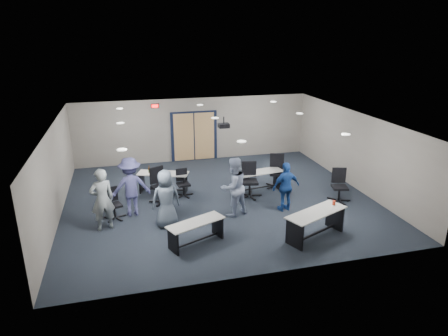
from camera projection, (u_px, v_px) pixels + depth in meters
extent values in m
plane|color=black|center=(219.00, 199.00, 13.42)|extent=(10.00, 10.00, 0.00)
cube|color=gray|center=(194.00, 130.00, 17.10)|extent=(10.00, 0.04, 2.70)
cube|color=gray|center=(267.00, 222.00, 8.86)|extent=(10.00, 0.04, 2.70)
cube|color=gray|center=(55.00, 174.00, 11.80)|extent=(0.04, 9.00, 2.70)
cube|color=gray|center=(355.00, 150.00, 14.16)|extent=(0.04, 9.00, 2.70)
cube|color=white|center=(219.00, 120.00, 12.54)|extent=(10.00, 9.00, 0.04)
cube|color=black|center=(194.00, 137.00, 17.17)|extent=(2.00, 0.06, 2.20)
cube|color=#B07B50|center=(184.00, 137.00, 17.05)|extent=(0.85, 0.04, 2.05)
cube|color=#B07B50|center=(204.00, 136.00, 17.26)|extent=(0.85, 0.04, 2.05)
cube|color=black|center=(155.00, 106.00, 16.32)|extent=(0.32, 0.05, 0.18)
cube|color=#FF0C0C|center=(155.00, 106.00, 16.29)|extent=(0.26, 0.02, 0.12)
cylinder|color=black|center=(224.00, 120.00, 13.11)|extent=(0.04, 0.04, 0.24)
cube|color=black|center=(224.00, 126.00, 13.17)|extent=(0.35, 0.30, 0.14)
cylinder|color=black|center=(225.00, 127.00, 13.03)|extent=(0.08, 0.03, 0.08)
cube|color=#B5B4AB|center=(196.00, 222.00, 10.41)|extent=(1.66, 1.12, 0.03)
cube|color=black|center=(173.00, 242.00, 10.11)|extent=(0.23, 0.46, 0.62)
cube|color=black|center=(217.00, 226.00, 10.93)|extent=(0.23, 0.46, 0.62)
cube|color=black|center=(196.00, 241.00, 10.59)|extent=(1.31, 0.60, 0.04)
cube|color=#B5B4AB|center=(317.00, 212.00, 10.71)|extent=(1.97, 1.33, 0.03)
cube|color=black|center=(295.00, 234.00, 10.35)|extent=(0.28, 0.55, 0.73)
cube|color=black|center=(335.00, 217.00, 11.33)|extent=(0.28, 0.55, 0.73)
cube|color=black|center=(315.00, 234.00, 10.92)|extent=(1.55, 0.72, 0.04)
cylinder|color=red|center=(334.00, 203.00, 11.11)|extent=(0.08, 0.08, 0.13)
cube|color=#B5B4AB|center=(163.00, 173.00, 13.80)|extent=(1.84, 1.15, 0.03)
cube|color=black|center=(142.00, 182.00, 13.99)|extent=(0.23, 0.52, 0.68)
cube|color=black|center=(185.00, 184.00, 13.84)|extent=(0.23, 0.52, 0.68)
cube|color=black|center=(164.00, 189.00, 13.99)|extent=(1.47, 0.58, 0.04)
cube|color=#B5B4AB|center=(259.00, 172.00, 13.96)|extent=(1.79, 0.84, 0.03)
cube|color=black|center=(239.00, 184.00, 13.78)|extent=(0.13, 0.53, 0.67)
cube|color=black|center=(277.00, 178.00, 14.36)|extent=(0.13, 0.53, 0.67)
cube|color=black|center=(259.00, 188.00, 14.15)|extent=(1.52, 0.29, 0.04)
imported|color=gray|center=(102.00, 200.00, 11.12)|extent=(0.76, 0.60, 1.82)
imported|color=#4D5A6A|center=(166.00, 199.00, 11.32)|extent=(0.89, 0.64, 1.70)
imported|color=#93A2C3|center=(233.00, 187.00, 12.01)|extent=(1.09, 0.99, 1.83)
imported|color=navy|center=(286.00, 187.00, 12.37)|extent=(0.97, 0.52, 1.58)
imported|color=#434378|center=(131.00, 187.00, 12.02)|extent=(1.26, 0.83, 1.83)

